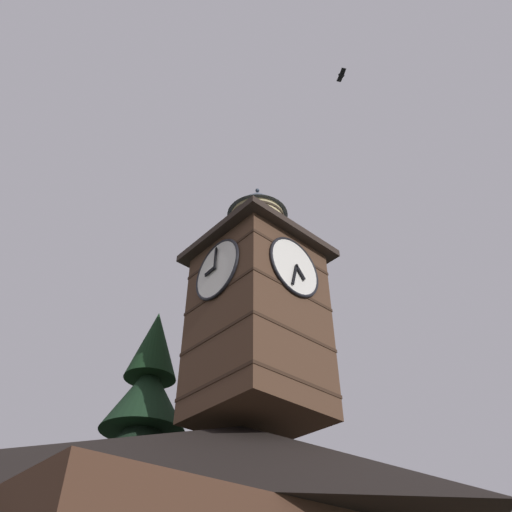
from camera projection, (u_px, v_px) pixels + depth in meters
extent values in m
pyramid|color=black|center=(241.00, 484.00, 12.96)|extent=(13.75, 9.83, 3.02)
cube|color=#4C3323|center=(258.00, 332.00, 15.53)|extent=(3.35, 3.35, 5.78)
cube|color=#352318|center=(258.00, 399.00, 14.17)|extent=(3.39, 3.39, 0.10)
cube|color=#352318|center=(258.00, 353.00, 15.07)|extent=(3.39, 3.39, 0.10)
cube|color=#352318|center=(258.00, 313.00, 15.97)|extent=(3.39, 3.39, 0.10)
cube|color=#352318|center=(258.00, 276.00, 16.86)|extent=(3.39, 3.39, 0.10)
cylinder|color=white|center=(294.00, 267.00, 15.52)|extent=(2.02, 0.10, 2.02)
torus|color=black|center=(295.00, 267.00, 15.50)|extent=(2.12, 0.10, 2.12)
cube|color=black|center=(300.00, 273.00, 15.43)|extent=(0.42, 0.04, 0.46)
cube|color=black|center=(295.00, 275.00, 15.15)|extent=(0.29, 0.04, 0.82)
sphere|color=black|center=(297.00, 266.00, 15.45)|extent=(0.10, 0.10, 0.10)
cylinder|color=white|center=(217.00, 270.00, 15.62)|extent=(0.10, 2.02, 2.02)
torus|color=black|center=(217.00, 269.00, 15.61)|extent=(0.10, 2.12, 2.12)
cube|color=black|center=(210.00, 271.00, 15.73)|extent=(0.04, 0.51, 0.17)
cube|color=black|center=(215.00, 258.00, 15.83)|extent=(0.04, 0.11, 0.83)
sphere|color=black|center=(215.00, 268.00, 15.56)|extent=(0.10, 0.10, 0.10)
cube|color=#2D231E|center=(258.00, 256.00, 17.41)|extent=(4.05, 4.05, 0.25)
cylinder|color=tan|center=(257.00, 234.00, 18.04)|extent=(1.97, 1.97, 1.79)
cylinder|color=#2D2319|center=(258.00, 248.00, 17.63)|extent=(2.03, 2.03, 0.10)
cylinder|color=#2D2319|center=(257.00, 239.00, 17.91)|extent=(2.03, 2.03, 0.10)
cylinder|color=#2D2319|center=(257.00, 229.00, 18.18)|extent=(2.03, 2.03, 0.10)
cylinder|color=#2D2319|center=(257.00, 220.00, 18.46)|extent=(2.03, 2.03, 0.10)
cone|color=#424C5B|center=(257.00, 204.00, 19.00)|extent=(2.27, 2.27, 1.27)
sphere|color=#384251|center=(257.00, 190.00, 19.45)|extent=(0.16, 0.16, 0.16)
cone|color=black|center=(132.00, 502.00, 14.98)|extent=(4.84, 4.84, 3.28)
cone|color=black|center=(140.00, 448.00, 15.97)|extent=(3.84, 3.84, 2.72)
cone|color=black|center=(147.00, 397.00, 17.04)|extent=(2.84, 2.84, 2.43)
cone|color=black|center=(155.00, 344.00, 18.29)|extent=(1.84, 1.84, 2.71)
sphere|color=silver|center=(132.00, 457.00, 47.12)|extent=(1.86, 1.86, 1.86)
ellipsoid|color=black|center=(341.00, 75.00, 18.60)|extent=(0.28, 0.24, 0.14)
cube|color=black|center=(343.00, 72.00, 18.49)|extent=(0.29, 0.33, 0.07)
cube|color=black|center=(340.00, 78.00, 18.71)|extent=(0.29, 0.33, 0.07)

